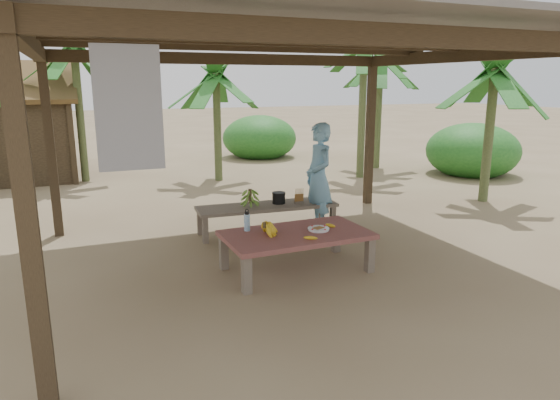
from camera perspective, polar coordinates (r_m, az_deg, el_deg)
name	(u,v)px	position (r m, az deg, el deg)	size (l,w,h in m)	color
ground	(282,258)	(6.81, 0.18, -6.67)	(80.00, 80.00, 0.00)	brown
pavilion	(281,44)	(6.39, 0.14, 17.37)	(6.60, 5.60, 2.95)	black
work_table	(296,237)	(6.25, 1.88, -4.30)	(1.82, 1.04, 0.50)	brown
bench	(267,208)	(7.84, -1.48, -0.95)	(2.23, 0.74, 0.45)	brown
ripe_banana_bunch	(264,228)	(6.10, -1.79, -3.22)	(0.29, 0.25, 0.18)	gold
plate	(319,229)	(6.33, 4.42, -3.33)	(0.27, 0.27, 0.04)	white
loose_banana_front	(311,238)	(5.96, 3.52, -4.35)	(0.04, 0.18, 0.04)	gold
loose_banana_side	(330,225)	(6.48, 5.79, -2.92)	(0.04, 0.14, 0.04)	gold
water_flask	(247,222)	(6.28, -3.79, -2.49)	(0.07, 0.07, 0.28)	#4294CE
green_banana_stalk	(250,197)	(7.72, -3.44, 0.32)	(0.25, 0.25, 0.29)	#598C2D
cooking_pot	(279,198)	(7.90, -0.14, 0.22)	(0.20, 0.20, 0.17)	black
skewer_rack	(299,196)	(7.92, 2.19, 0.49)	(0.18, 0.08, 0.24)	#A57F47
woman	(319,178)	(7.89, 4.44, 2.57)	(0.63, 0.41, 1.72)	#6AA3C9
banana_plant_ne	(364,55)	(12.51, 9.60, 16.04)	(1.80, 1.80, 3.46)	#596638
banana_plant_n	(216,85)	(12.03, -7.30, 12.89)	(1.80, 1.80, 2.74)	#596638
banana_plant_nw	(75,57)	(12.74, -22.42, 14.86)	(1.80, 1.80, 3.38)	#596638
banana_plant_e	(494,83)	(10.58, 23.25, 12.21)	(1.80, 1.80, 2.79)	#596638
banana_plant_far	(380,68)	(14.02, 11.39, 14.56)	(1.80, 1.80, 3.18)	#596638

